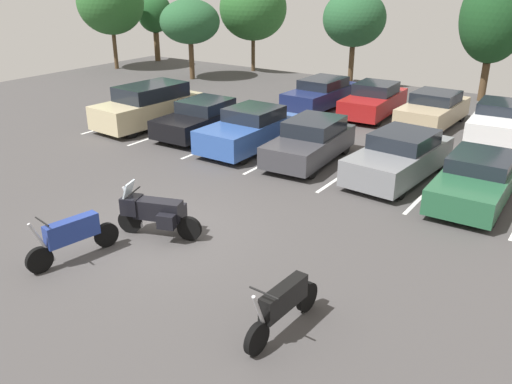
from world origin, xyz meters
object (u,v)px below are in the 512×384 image
object	(u,v)px
motorcycle_touring	(155,212)
car_far_red	(374,100)
motorcycle_third	(283,305)
car_charcoal	(311,141)
car_champagne	(149,106)
car_far_tan	(433,110)
car_black	(202,118)
motorcycle_second	(72,236)
car_far_white	(500,120)
car_grey	(400,157)
car_green	(477,179)
car_far_navy	(322,93)
car_blue	(249,130)

from	to	relation	value
motorcycle_touring	car_far_red	distance (m)	14.41
motorcycle_third	car_charcoal	xyz separation A→B (m)	(-4.28, 8.74, 0.14)
car_champagne	motorcycle_third	bearing A→B (deg)	-35.88
car_charcoal	car_far_tan	world-z (taller)	car_charcoal
car_champagne	car_black	world-z (taller)	car_champagne
motorcycle_third	car_black	xyz separation A→B (m)	(-9.49, 9.05, 0.12)
motorcycle_second	car_champagne	distance (m)	11.62
car_far_tan	car_far_white	distance (m)	2.75
motorcycle_third	car_far_red	world-z (taller)	car_far_red
car_champagne	car_grey	size ratio (longest dim) A/B	1.07
car_champagne	car_far_white	bearing A→B (deg)	27.74
motorcycle_third	car_green	world-z (taller)	car_green
car_grey	car_far_red	distance (m)	7.92
car_far_navy	car_far_red	distance (m)	2.75
car_charcoal	car_grey	world-z (taller)	car_grey
motorcycle_second	car_far_navy	distance (m)	16.58
motorcycle_second	car_grey	xyz separation A→B (m)	(4.34, 9.41, 0.10)
car_champagne	car_far_red	xyz separation A→B (m)	(7.39, 6.98, -0.13)
car_charcoal	car_blue	bearing A→B (deg)	-177.90
car_far_red	car_far_navy	bearing A→B (deg)	178.19
car_blue	motorcycle_second	bearing A→B (deg)	-81.15
car_grey	car_far_tan	world-z (taller)	car_grey
car_grey	car_green	world-z (taller)	car_grey
motorcycle_second	car_blue	world-z (taller)	car_blue
motorcycle_second	car_far_red	world-z (taller)	car_far_red
car_green	car_far_tan	bearing A→B (deg)	116.06
car_far_white	motorcycle_third	bearing A→B (deg)	-92.15
motorcycle_third	car_blue	size ratio (longest dim) A/B	0.53
motorcycle_second	car_far_white	size ratio (longest dim) A/B	0.49
car_blue	car_charcoal	bearing A→B (deg)	2.10
car_champagne	car_far_tan	world-z (taller)	car_champagne
car_blue	car_far_white	bearing A→B (deg)	43.36
motorcycle_touring	car_champagne	world-z (taller)	car_champagne
car_champagne	car_blue	xyz separation A→B (m)	(5.44, -0.26, -0.13)
motorcycle_touring	car_far_tan	size ratio (longest dim) A/B	0.50
motorcycle_third	car_green	xyz separation A→B (m)	(1.41, 8.51, 0.06)
motorcycle_touring	car_champagne	bearing A→B (deg)	135.65
car_charcoal	car_green	distance (m)	5.69
car_grey	car_charcoal	bearing A→B (deg)	-176.43
motorcycle_third	car_grey	xyz separation A→B (m)	(-1.10, 8.94, 0.14)
car_far_tan	motorcycle_second	bearing A→B (deg)	-101.38
car_champagne	car_black	size ratio (longest dim) A/B	1.17
car_far_red	car_charcoal	bearing A→B (deg)	-84.86
car_charcoal	car_green	bearing A→B (deg)	-2.29
car_black	car_green	world-z (taller)	car_black
motorcycle_touring	motorcycle_second	distance (m)	2.08
car_blue	car_far_navy	size ratio (longest dim) A/B	0.90
car_champagne	car_green	bearing A→B (deg)	-1.62
car_black	car_far_red	distance (m)	8.22
motorcycle_touring	car_grey	bearing A→B (deg)	64.26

